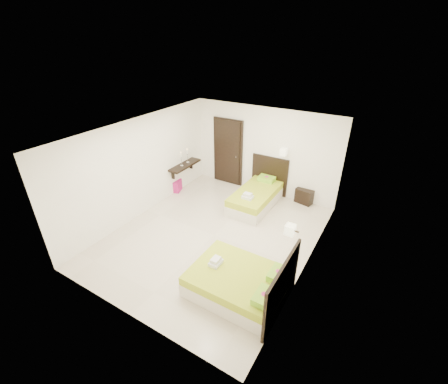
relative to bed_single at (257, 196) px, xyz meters
The scene contains 7 objects.
floor 1.92m from the bed_single, 97.59° to the right, with size 5.50×5.50×0.00m, color beige.
bed_single is the anchor object (origin of this frame).
bed_double 3.38m from the bed_single, 69.44° to the right, with size 1.78×1.51×1.47m.
nightstand 1.45m from the bed_single, 37.30° to the left, with size 0.49×0.44×0.44m, color black.
ottoman 2.63m from the bed_single, 167.85° to the right, with size 0.36×0.36×0.36m, color #A41560.
door 1.83m from the bed_single, 150.53° to the left, with size 1.02×0.15×2.14m.
console_shelf 2.41m from the bed_single, behind, with size 0.35×1.20×0.78m.
Camera 1 is at (3.28, -5.00, 4.45)m, focal length 24.00 mm.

